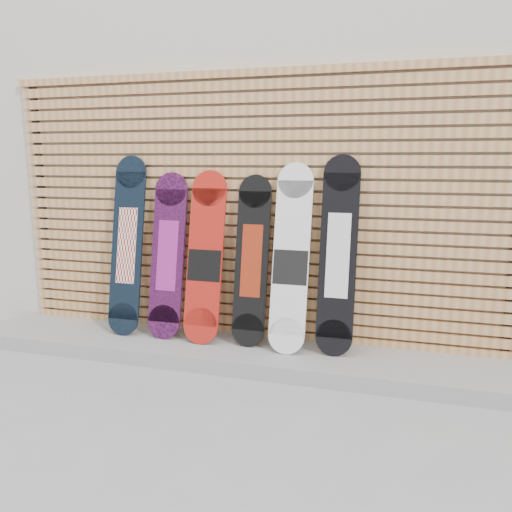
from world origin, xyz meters
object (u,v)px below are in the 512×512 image
object	(u,v)px
snowboard_3	(252,261)
snowboard_4	(291,259)
snowboard_5	(338,256)
snowboard_2	(205,258)
snowboard_1	(168,256)
snowboard_0	(127,245)

from	to	relation	value
snowboard_3	snowboard_4	world-z (taller)	snowboard_4
snowboard_3	snowboard_5	world-z (taller)	snowboard_5
snowboard_2	snowboard_1	bearing A→B (deg)	177.26
snowboard_4	snowboard_1	bearing A→B (deg)	178.52
snowboard_1	snowboard_2	world-z (taller)	snowboard_2
snowboard_1	snowboard_3	xyz separation A→B (m)	(0.73, 0.01, -0.01)
snowboard_2	snowboard_4	world-z (taller)	snowboard_4
snowboard_5	snowboard_4	bearing A→B (deg)	-174.64
snowboard_0	snowboard_5	xyz separation A→B (m)	(1.79, 0.01, 0.00)
snowboard_0	snowboard_5	distance (m)	1.79
snowboard_5	snowboard_2	bearing A→B (deg)	-178.80
snowboard_4	snowboard_2	bearing A→B (deg)	179.11
snowboard_5	snowboard_3	bearing A→B (deg)	179.68
snowboard_1	snowboard_5	distance (m)	1.42
snowboard_0	snowboard_4	bearing A→B (deg)	-0.82
snowboard_1	snowboard_0	bearing A→B (deg)	-178.93
snowboard_0	snowboard_4	world-z (taller)	snowboard_0
snowboard_3	snowboard_4	size ratio (longest dim) A/B	0.93
snowboard_1	snowboard_4	xyz separation A→B (m)	(1.06, -0.03, 0.03)
snowboard_1	snowboard_4	size ratio (longest dim) A/B	0.94
snowboard_4	snowboard_5	distance (m)	0.36
snowboard_1	snowboard_3	world-z (taller)	snowboard_1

